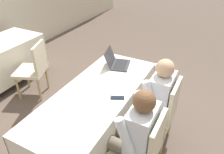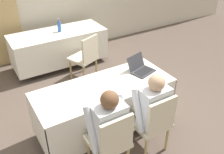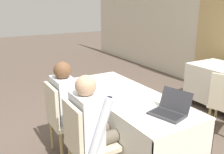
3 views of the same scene
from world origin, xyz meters
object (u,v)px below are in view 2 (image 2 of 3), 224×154
cell_phone (115,96)px  water_bottle (59,26)px  chair_near_right (154,122)px  chair_far_spare (86,56)px  chair_near_left (111,141)px  person_checkered_shirt (106,125)px  person_white_shirt (149,107)px  laptop (141,69)px

cell_phone → water_bottle: (0.22, 2.47, 0.12)m
chair_near_right → chair_far_spare: (0.08, 2.08, 0.00)m
chair_near_left → person_checkered_shirt: person_checkered_shirt is taller
person_checkered_shirt → person_white_shirt: 0.62m
chair_near_right → chair_far_spare: same height
laptop → water_bottle: 2.19m
person_checkered_shirt → person_white_shirt: same height
laptop → water_bottle: (-0.44, 2.14, 0.08)m
cell_phone → chair_near_right: (0.31, -0.42, -0.25)m
water_bottle → chair_near_left: bearing=-100.4°
laptop → chair_near_left: (-0.97, -0.75, -0.29)m
cell_phone → chair_near_right: bearing=-79.8°
cell_phone → water_bottle: size_ratio=0.59×
water_bottle → person_white_shirt: person_white_shirt is taller
water_bottle → person_white_shirt: (0.09, -2.79, -0.21)m
water_bottle → person_checkered_shirt: person_checkered_shirt is taller
cell_phone → chair_near_left: size_ratio=0.18×
person_white_shirt → person_checkered_shirt: bearing=0.0°
person_checkered_shirt → chair_near_left: bearing=90.0°
chair_near_left → chair_far_spare: same height
chair_far_spare → person_white_shirt: 1.99m
cell_phone → chair_near_left: bearing=-152.3°
laptop → chair_near_left: laptop is taller
chair_far_spare → cell_phone: bearing=54.8°
cell_phone → person_white_shirt: 0.45m
chair_near_left → chair_near_right: bearing=-180.0°
person_checkered_shirt → person_white_shirt: size_ratio=1.00×
laptop → cell_phone: 0.74m
water_bottle → person_checkered_shirt: bearing=-100.8°
chair_near_left → chair_near_right: (0.62, 0.00, 0.00)m
cell_phone → chair_far_spare: bearing=51.3°
laptop → chair_far_spare: (-0.27, 1.33, -0.29)m
laptop → chair_far_spare: bearing=86.8°
cell_phone → person_checkered_shirt: (-0.32, -0.32, -0.09)m
chair_near_right → water_bottle: bearing=-88.2°
chair_near_left → person_checkered_shirt: size_ratio=0.78×
cell_phone → person_checkered_shirt: 0.46m
chair_near_left → person_white_shirt: person_white_shirt is taller
cell_phone → chair_far_spare: size_ratio=0.18×
chair_near_right → person_checkered_shirt: (-0.62, 0.10, 0.16)m
cell_phone → chair_near_left: 0.59m
chair_near_right → laptop: bearing=-114.9°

